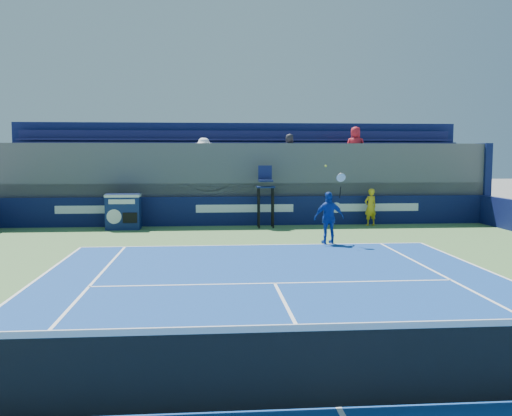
{
  "coord_description": "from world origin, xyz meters",
  "views": [
    {
      "loc": [
        -1.47,
        -6.17,
        2.92
      ],
      "look_at": [
        0.0,
        11.5,
        1.25
      ],
      "focal_mm": 40.0,
      "sensor_mm": 36.0,
      "label": 1
    }
  ],
  "objects": [
    {
      "name": "back_hoarding",
      "position": [
        0.0,
        17.1,
        0.6
      ],
      "size": [
        20.4,
        0.21,
        1.2
      ],
      "color": "#0B1240",
      "rests_on": "ground"
    },
    {
      "name": "court_surface",
      "position": [
        0.0,
        0.0,
        0.01
      ],
      "size": [
        10.97,
        23.77,
        0.01
      ],
      "primitive_type": "cube",
      "color": "navy",
      "rests_on": "apron"
    },
    {
      "name": "umpire_chair",
      "position": [
        0.79,
        16.38,
        1.53
      ],
      "size": [
        0.7,
        0.7,
        2.48
      ],
      "color": "black",
      "rests_on": "ground"
    },
    {
      "name": "ball_person",
      "position": [
        5.13,
        16.58,
        0.77
      ],
      "size": [
        0.64,
        0.52,
        1.52
      ],
      "primitive_type": "imported",
      "rotation": [
        0.0,
        0.0,
        3.46
      ],
      "color": "gold",
      "rests_on": "apron"
    },
    {
      "name": "match_clock",
      "position": [
        -4.79,
        16.21,
        0.74
      ],
      "size": [
        1.32,
        0.74,
        1.4
      ],
      "color": "#0F1D4F",
      "rests_on": "ground"
    },
    {
      "name": "tennis_player",
      "position": [
        2.42,
        11.95,
        0.87
      ],
      "size": [
        1.04,
        0.52,
        2.57
      ],
      "color": "#1339A2",
      "rests_on": "apron"
    },
    {
      "name": "ground",
      "position": [
        0.0,
        0.0,
        0.0
      ],
      "size": [
        120.0,
        120.0,
        0.0
      ],
      "primitive_type": "plane",
      "color": "slate",
      "rests_on": "ground"
    },
    {
      "name": "tennis_net",
      "position": [
        0.0,
        0.0,
        0.56
      ],
      "size": [
        11.65,
        0.08,
        1.1
      ],
      "color": "black",
      "rests_on": "ground"
    },
    {
      "name": "court_lines",
      "position": [
        0.0,
        0.0,
        0.02
      ],
      "size": [
        11.04,
        23.84,
        0.0
      ],
      "color": "white",
      "rests_on": "court_surface"
    },
    {
      "name": "apron",
      "position": [
        0.0,
        0.0,
        0.01
      ],
      "size": [
        20.0,
        34.0,
        0.01
      ],
      "primitive_type": "cube",
      "color": "#49733C",
      "rests_on": "ground"
    },
    {
      "name": "stadium_seating",
      "position": [
        0.01,
        19.15,
        1.84
      ],
      "size": [
        21.0,
        4.05,
        4.4
      ],
      "color": "#515156",
      "rests_on": "ground"
    }
  ]
}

